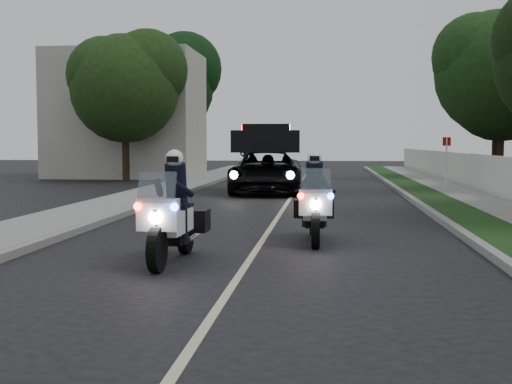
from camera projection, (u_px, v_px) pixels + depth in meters
ground at (251, 257)px, 11.60m from camera, size 120.00×120.00×0.00m
curb_right at (417, 203)px, 21.08m from camera, size 0.20×60.00×0.15m
grass_verge at (440, 203)px, 21.01m from camera, size 1.20×60.00×0.16m
sidewalk_right at (483, 204)px, 20.87m from camera, size 1.40×60.00×0.16m
curb_left at (161, 201)px, 21.94m from camera, size 0.20×60.00×0.15m
sidewalk_left at (128, 200)px, 22.06m from camera, size 2.00×60.00×0.16m
building_far at (127, 115)px, 38.17m from camera, size 8.00×6.00×7.00m
lane_marking at (286, 204)px, 21.52m from camera, size 0.12×50.00×0.01m
police_moto_left at (173, 262)px, 11.16m from camera, size 0.84×2.21×1.86m
police_moto_right at (314, 241)px, 13.47m from camera, size 0.84×2.16×1.81m
police_suv at (267, 193)px, 26.20m from camera, size 2.93×5.94×2.84m
bicycle at (246, 179)px, 35.92m from camera, size 0.74×1.72×0.87m
cyclist at (246, 179)px, 35.92m from camera, size 0.66×0.48×1.74m
sign_post at (446, 192)px, 26.95m from camera, size 0.44×0.44×2.24m
tree_right_d at (495, 180)px, 34.72m from camera, size 8.09×8.09×10.63m
tree_right_e at (499, 181)px, 34.27m from camera, size 6.39×6.39×9.29m
tree_left_near at (126, 182)px, 33.80m from camera, size 5.64×5.64×8.98m
tree_left_far at (165, 172)px, 44.21m from camera, size 7.65×7.65×10.82m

